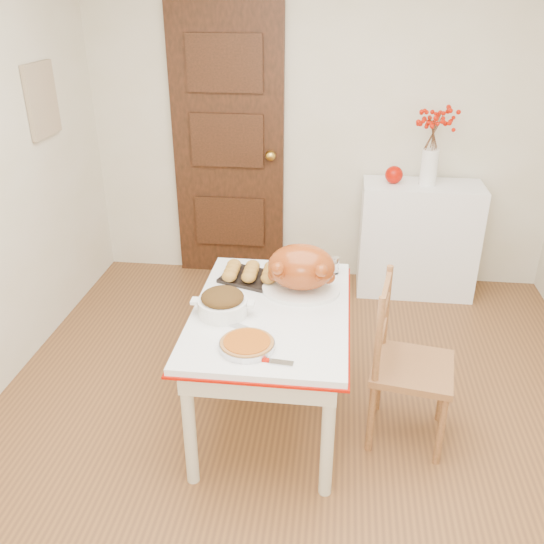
# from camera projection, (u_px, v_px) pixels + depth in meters

# --- Properties ---
(floor) EXTENTS (3.50, 4.00, 0.00)m
(floor) POSITION_uv_depth(u_px,v_px,m) (296.00, 439.00, 3.05)
(floor) COLOR brown
(floor) RESTS_ON ground
(wall_back) EXTENTS (3.50, 0.00, 2.50)m
(wall_back) POSITION_uv_depth(u_px,v_px,m) (321.00, 121.00, 4.28)
(wall_back) COLOR silver
(wall_back) RESTS_ON ground
(door_back) EXTENTS (0.85, 0.06, 2.06)m
(door_back) POSITION_uv_depth(u_px,v_px,m) (228.00, 148.00, 4.43)
(door_back) COLOR black
(door_back) RESTS_ON ground
(photo_board) EXTENTS (0.03, 0.35, 0.45)m
(photo_board) POSITION_uv_depth(u_px,v_px,m) (42.00, 100.00, 3.64)
(photo_board) COLOR tan
(photo_board) RESTS_ON ground
(sideboard) EXTENTS (0.86, 0.38, 0.86)m
(sideboard) POSITION_uv_depth(u_px,v_px,m) (418.00, 239.00, 4.37)
(sideboard) COLOR white
(sideboard) RESTS_ON floor
(kitchen_table) EXTENTS (0.79, 1.16, 0.69)m
(kitchen_table) POSITION_uv_depth(u_px,v_px,m) (271.00, 365.00, 3.06)
(kitchen_table) COLOR white
(kitchen_table) RESTS_ON floor
(chair_oak) EXTENTS (0.45, 0.45, 0.89)m
(chair_oak) POSITION_uv_depth(u_px,v_px,m) (413.00, 364.00, 2.89)
(chair_oak) COLOR #A35E37
(chair_oak) RESTS_ON floor
(berry_vase) EXTENTS (0.28, 0.28, 0.53)m
(berry_vase) POSITION_uv_depth(u_px,v_px,m) (431.00, 148.00, 4.06)
(berry_vase) COLOR white
(berry_vase) RESTS_ON sideboard
(apple) EXTENTS (0.13, 0.13, 0.13)m
(apple) POSITION_uv_depth(u_px,v_px,m) (394.00, 175.00, 4.17)
(apple) COLOR #A80A00
(apple) RESTS_ON sideboard
(turkey_platter) EXTENTS (0.43, 0.35, 0.26)m
(turkey_platter) POSITION_uv_depth(u_px,v_px,m) (301.00, 269.00, 3.01)
(turkey_platter) COLOR #99441A
(turkey_platter) RESTS_ON kitchen_table
(pumpkin_pie) EXTENTS (0.31, 0.31, 0.05)m
(pumpkin_pie) POSITION_uv_depth(u_px,v_px,m) (247.00, 343.00, 2.58)
(pumpkin_pie) COLOR #A2480E
(pumpkin_pie) RESTS_ON kitchen_table
(stuffing_dish) EXTENTS (0.34, 0.29, 0.12)m
(stuffing_dish) POSITION_uv_depth(u_px,v_px,m) (223.00, 303.00, 2.83)
(stuffing_dish) COLOR #3F2D0F
(stuffing_dish) RESTS_ON kitchen_table
(rolls_tray) EXTENTS (0.36, 0.32, 0.08)m
(rolls_tray) POSITION_uv_depth(u_px,v_px,m) (251.00, 273.00, 3.18)
(rolls_tray) COLOR #AE802F
(rolls_tray) RESTS_ON kitchen_table
(pie_server) EXTENTS (0.21, 0.08, 0.01)m
(pie_server) POSITION_uv_depth(u_px,v_px,m) (270.00, 361.00, 2.49)
(pie_server) COLOR silver
(pie_server) RESTS_ON kitchen_table
(carving_knife) EXTENTS (0.25, 0.17, 0.01)m
(carving_knife) POSITION_uv_depth(u_px,v_px,m) (227.00, 321.00, 2.78)
(carving_knife) COLOR silver
(carving_knife) RESTS_ON kitchen_table
(drinking_glass) EXTENTS (0.06, 0.06, 0.10)m
(drinking_glass) POSITION_uv_depth(u_px,v_px,m) (286.00, 261.00, 3.28)
(drinking_glass) COLOR white
(drinking_glass) RESTS_ON kitchen_table
(shaker_pair) EXTENTS (0.11, 0.06, 0.10)m
(shaker_pair) POSITION_uv_depth(u_px,v_px,m) (330.00, 265.00, 3.24)
(shaker_pair) COLOR white
(shaker_pair) RESTS_ON kitchen_table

